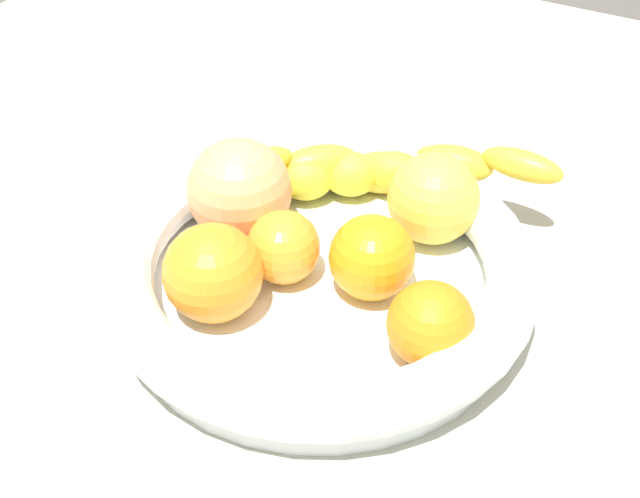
% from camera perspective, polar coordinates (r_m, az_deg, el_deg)
% --- Properties ---
extents(kitchen_counter, '(1.20, 1.20, 0.03)m').
position_cam_1_polar(kitchen_counter, '(0.60, 0.00, -4.48)').
color(kitchen_counter, '#ABAB9D').
rests_on(kitchen_counter, ground).
extents(fruit_bowl, '(0.30, 0.30, 0.05)m').
position_cam_1_polar(fruit_bowl, '(0.57, 0.00, -1.45)').
color(fruit_bowl, white).
rests_on(fruit_bowl, kitchen_counter).
extents(banana_draped_left, '(0.15, 0.18, 0.04)m').
position_cam_1_polar(banana_draped_left, '(0.64, 0.73, 5.00)').
color(banana_draped_left, yellow).
rests_on(banana_draped_left, fruit_bowl).
extents(banana_draped_right, '(0.15, 0.23, 0.05)m').
position_cam_1_polar(banana_draped_right, '(0.65, 4.63, 5.75)').
color(banana_draped_right, yellow).
rests_on(banana_draped_right, fruit_bowl).
extents(orange_front, '(0.06, 0.06, 0.06)m').
position_cam_1_polar(orange_front, '(0.51, 7.69, -5.21)').
color(orange_front, orange).
rests_on(orange_front, fruit_bowl).
extents(orange_mid_left, '(0.05, 0.05, 0.05)m').
position_cam_1_polar(orange_mid_left, '(0.57, -2.57, 0.13)').
color(orange_mid_left, orange).
rests_on(orange_mid_left, fruit_bowl).
extents(orange_mid_right, '(0.06, 0.06, 0.06)m').
position_cam_1_polar(orange_mid_right, '(0.56, 3.63, -0.58)').
color(orange_mid_right, orange).
rests_on(orange_mid_right, fruit_bowl).
extents(orange_rear, '(0.07, 0.07, 0.07)m').
position_cam_1_polar(orange_rear, '(0.54, -7.47, -1.66)').
color(orange_rear, orange).
rests_on(orange_rear, fruit_bowl).
extents(peach_blush, '(0.08, 0.08, 0.08)m').
position_cam_1_polar(peach_blush, '(0.60, -5.62, 4.06)').
color(peach_blush, '#F8A46A').
rests_on(peach_blush, fruit_bowl).
extents(apple_yellow, '(0.07, 0.07, 0.07)m').
position_cam_1_polar(apple_yellow, '(0.61, 7.89, 3.49)').
color(apple_yellow, '#ECCC49').
rests_on(apple_yellow, fruit_bowl).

